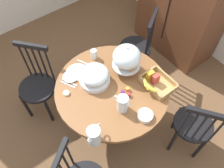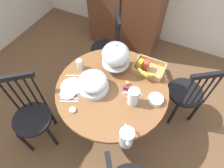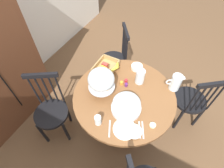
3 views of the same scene
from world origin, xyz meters
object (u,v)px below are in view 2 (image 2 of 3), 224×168
at_px(pastry_stand_with_dome, 116,55).
at_px(fruit_platter_covered, 93,83).
at_px(windsor_chair_facing_door, 32,117).
at_px(cereal_bowl, 156,100).
at_px(cereal_basket, 147,68).
at_px(butter_dish, 73,110).
at_px(windsor_chair_by_cabinet, 107,49).
at_px(drinking_glass, 80,64).
at_px(milk_pitcher, 133,97).
at_px(dining_table, 112,100).
at_px(orange_juice_pitcher, 126,138).
at_px(china_plate_small, 68,93).
at_px(windsor_chair_near_window, 186,94).
at_px(china_plate_large, 72,86).

distance_m(pastry_stand_with_dome, fruit_platter_covered, 0.35).
bearing_deg(windsor_chair_facing_door, cereal_bowl, 27.01).
xyz_separation_m(pastry_stand_with_dome, cereal_basket, (0.31, 0.11, -0.15)).
xyz_separation_m(windsor_chair_facing_door, butter_dish, (0.47, 0.14, 0.30)).
relative_size(windsor_chair_by_cabinet, drinking_glass, 8.86).
relative_size(fruit_platter_covered, milk_pitcher, 1.64).
bearing_deg(dining_table, drinking_glass, 169.07).
bearing_deg(orange_juice_pitcher, china_plate_small, 164.95).
bearing_deg(pastry_stand_with_dome, windsor_chair_near_window, 16.93).
relative_size(pastry_stand_with_dome, china_plate_large, 1.56).
bearing_deg(orange_juice_pitcher, cereal_bowl, 79.16).
bearing_deg(china_plate_small, dining_table, 37.20).
xyz_separation_m(pastry_stand_with_dome, cereal_bowl, (0.51, -0.20, -0.17)).
xyz_separation_m(windsor_chair_by_cabinet, china_plate_large, (0.08, -0.91, 0.29)).
bearing_deg(windsor_chair_by_cabinet, cereal_bowl, -38.97).
height_order(windsor_chair_by_cabinet, milk_pitcher, windsor_chair_by_cabinet).
bearing_deg(china_plate_large, butter_dish, -54.87).
bearing_deg(cereal_basket, drinking_glass, -157.80).
distance_m(pastry_stand_with_dome, butter_dish, 0.66).
xyz_separation_m(orange_juice_pitcher, china_plate_large, (-0.70, 0.27, -0.08)).
relative_size(milk_pitcher, drinking_glass, 1.67).
distance_m(china_plate_large, china_plate_small, 0.09).
height_order(cereal_basket, china_plate_small, cereal_basket).
height_order(orange_juice_pitcher, china_plate_large, orange_juice_pitcher).
bearing_deg(cereal_bowl, milk_pitcher, -150.19).
bearing_deg(fruit_platter_covered, cereal_bowl, 12.10).
bearing_deg(fruit_platter_covered, windsor_chair_facing_door, -139.76).
bearing_deg(china_plate_small, china_plate_large, 99.98).
xyz_separation_m(fruit_platter_covered, china_plate_large, (-0.20, -0.08, -0.08)).
bearing_deg(cereal_basket, butter_dish, -120.76).
xyz_separation_m(china_plate_large, china_plate_small, (0.02, -0.09, 0.01)).
distance_m(orange_juice_pitcher, cereal_basket, 0.79).
distance_m(pastry_stand_with_dome, orange_juice_pitcher, 0.80).
relative_size(windsor_chair_facing_door, cereal_basket, 3.09).
distance_m(windsor_chair_facing_door, china_plate_small, 0.52).
bearing_deg(pastry_stand_with_dome, milk_pitcher, -43.73).
bearing_deg(cereal_basket, china_plate_small, -133.67).
distance_m(milk_pitcher, cereal_bowl, 0.22).
bearing_deg(windsor_chair_near_window, cereal_bowl, -122.69).
xyz_separation_m(windsor_chair_by_cabinet, china_plate_small, (0.10, -0.99, 0.30)).
bearing_deg(drinking_glass, dining_table, -10.93).
relative_size(pastry_stand_with_dome, drinking_glass, 3.13).
xyz_separation_m(orange_juice_pitcher, cereal_basket, (-0.10, 0.79, -0.05)).
relative_size(windsor_chair_near_window, china_plate_large, 4.43).
height_order(dining_table, china_plate_small, china_plate_small).
bearing_deg(pastry_stand_with_dome, windsor_chair_by_cabinet, 125.73).
relative_size(orange_juice_pitcher, cereal_bowl, 1.38).
distance_m(windsor_chair_facing_door, drinking_glass, 0.74).
distance_m(windsor_chair_near_window, china_plate_large, 1.28).
distance_m(milk_pitcher, china_plate_small, 0.62).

